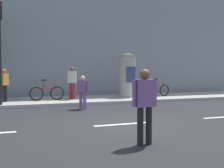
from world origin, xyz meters
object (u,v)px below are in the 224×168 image
at_px(pedestrian_near_pole, 145,100).
at_px(bicycle_leaning, 158,90).
at_px(traffic_light, 0,37).
at_px(pedestrian_in_dark_shirt, 72,80).
at_px(bicycle_upright, 47,93).
at_px(pedestrian_in_light_jacket, 4,82).
at_px(poster_column, 128,74).
at_px(pedestrian_with_backpack, 83,90).

distance_m(pedestrian_near_pole, bicycle_leaning, 10.48).
distance_m(traffic_light, bicycle_leaning, 9.24).
distance_m(pedestrian_in_dark_shirt, bicycle_leaning, 5.26).
bearing_deg(pedestrian_near_pole, bicycle_leaning, 58.98).
height_order(bicycle_leaning, bicycle_upright, same).
bearing_deg(pedestrian_in_light_jacket, traffic_light, -93.61).
distance_m(traffic_light, poster_column, 7.33).
bearing_deg(bicycle_leaning, pedestrian_in_dark_shirt, 178.85).
height_order(traffic_light, pedestrian_in_light_jacket, traffic_light).
relative_size(traffic_light, pedestrian_near_pole, 2.68).
bearing_deg(bicycle_leaning, pedestrian_in_light_jacket, -179.67).
distance_m(pedestrian_with_backpack, bicycle_leaning, 6.04).
relative_size(pedestrian_near_pole, pedestrian_in_light_jacket, 1.04).
distance_m(pedestrian_in_dark_shirt, bicycle_upright, 1.51).
bearing_deg(pedestrian_with_backpack, bicycle_upright, 113.45).
xyz_separation_m(pedestrian_in_light_jacket, bicycle_upright, (2.09, 0.07, -0.59)).
relative_size(pedestrian_with_backpack, bicycle_upright, 0.83).
bearing_deg(bicycle_upright, pedestrian_near_pole, -82.57).
xyz_separation_m(pedestrian_in_dark_shirt, bicycle_leaning, (5.21, -0.10, -0.66)).
height_order(traffic_light, poster_column, traffic_light).
distance_m(traffic_light, pedestrian_in_dark_shirt, 4.31).
distance_m(bicycle_leaning, bicycle_upright, 6.57).
relative_size(traffic_light, pedestrian_with_backpack, 3.09).
xyz_separation_m(traffic_light, bicycle_upright, (2.17, 1.40, -2.66)).
bearing_deg(pedestrian_in_dark_shirt, pedestrian_in_light_jacket, -177.43).
bearing_deg(pedestrian_in_dark_shirt, traffic_light, -157.17).
distance_m(poster_column, pedestrian_with_backpack, 4.79).
relative_size(pedestrian_in_light_jacket, bicycle_upright, 0.92).
distance_m(traffic_light, pedestrian_with_backpack, 4.38).
xyz_separation_m(pedestrian_near_pole, bicycle_upright, (-1.17, 9.00, -0.46)).
bearing_deg(pedestrian_with_backpack, pedestrian_in_light_jacket, 140.05).
height_order(pedestrian_in_dark_shirt, bicycle_leaning, pedestrian_in_dark_shirt).
xyz_separation_m(poster_column, bicycle_upright, (-4.74, -0.34, -0.95)).
height_order(poster_column, bicycle_upright, poster_column).
bearing_deg(pedestrian_in_light_jacket, bicycle_upright, 1.95).
bearing_deg(traffic_light, pedestrian_with_backpack, -23.12).
relative_size(traffic_light, bicycle_leaning, 2.60).
bearing_deg(bicycle_leaning, pedestrian_with_backpack, -151.99).
distance_m(pedestrian_in_light_jacket, bicycle_leaning, 8.67).
height_order(traffic_light, bicycle_upright, traffic_light).
xyz_separation_m(poster_column, pedestrian_in_dark_shirt, (-3.39, -0.26, -0.28)).
relative_size(pedestrian_near_pole, bicycle_upright, 0.96).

